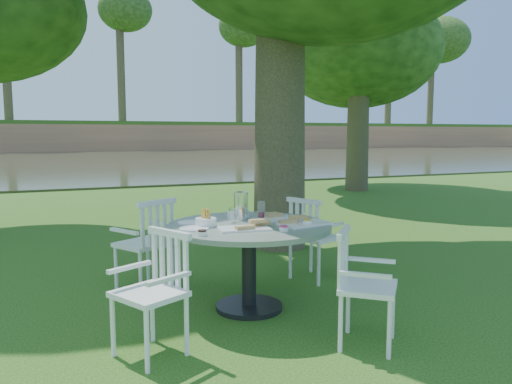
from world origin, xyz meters
The scene contains 9 objects.
ground centered at (0.00, 0.00, 0.00)m, with size 140.00×140.00×0.00m, color #1B430E.
table centered at (-0.54, -0.92, 0.58)m, with size 1.36×1.36×0.73m.
chair_ne centered at (0.34, -0.39, 0.49)m, with size 0.52×0.54×0.84m.
chair_nw centered at (-1.21, -0.16, 0.51)m, with size 0.59×0.58×0.87m.
chair_sw centered at (-1.40, -1.45, 0.48)m, with size 0.53×0.55×0.82m.
chair_se centered at (-0.11, -1.85, 0.47)m, with size 0.56×0.56×0.81m.
tableware centered at (-0.54, -0.82, 0.77)m, with size 1.24×0.85×0.24m.
river centered at (0.00, 23.00, 0.00)m, with size 100.00×28.00×0.12m, color #30341E.
far_bank centered at (0.28, 41.12, 7.25)m, with size 100.00×18.00×15.20m.
Camera 1 is at (-2.06, -4.69, 1.47)m, focal length 35.00 mm.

